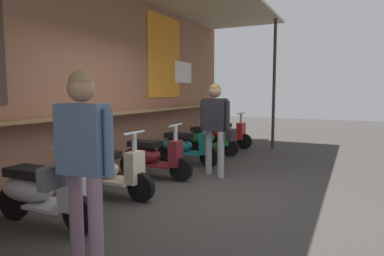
# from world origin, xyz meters

# --- Properties ---
(ground_plane) EXTENTS (30.66, 30.66, 0.00)m
(ground_plane) POSITION_xyz_m (0.00, 0.00, 0.00)
(ground_plane) COLOR #383533
(market_stall_facade) EXTENTS (10.95, 2.41, 3.62)m
(market_stall_facade) POSITION_xyz_m (0.00, 1.87, 1.99)
(market_stall_facade) COLOR #8C5B44
(market_stall_facade) RESTS_ON ground_plane
(scooter_silver) EXTENTS (0.46, 1.40, 0.97)m
(scooter_silver) POSITION_xyz_m (-1.78, 1.08, 0.39)
(scooter_silver) COLOR #B2B5BA
(scooter_silver) RESTS_ON ground_plane
(scooter_cream) EXTENTS (0.46, 1.40, 0.97)m
(scooter_cream) POSITION_xyz_m (-0.61, 1.08, 0.39)
(scooter_cream) COLOR beige
(scooter_cream) RESTS_ON ground_plane
(scooter_maroon) EXTENTS (0.47, 1.40, 0.97)m
(scooter_maroon) POSITION_xyz_m (0.54, 1.08, 0.39)
(scooter_maroon) COLOR maroon
(scooter_maroon) RESTS_ON ground_plane
(scooter_teal) EXTENTS (0.46, 1.40, 0.97)m
(scooter_teal) POSITION_xyz_m (1.80, 1.08, 0.39)
(scooter_teal) COLOR #197075
(scooter_teal) RESTS_ON ground_plane
(scooter_green) EXTENTS (0.46, 1.40, 0.97)m
(scooter_green) POSITION_xyz_m (3.07, 1.08, 0.39)
(scooter_green) COLOR #237533
(scooter_green) RESTS_ON ground_plane
(scooter_red) EXTENTS (0.50, 1.40, 0.97)m
(scooter_red) POSITION_xyz_m (4.24, 1.08, 0.39)
(scooter_red) COLOR red
(scooter_red) RESTS_ON ground_plane
(shopper_with_handbag) EXTENTS (0.31, 0.66, 1.68)m
(shopper_with_handbag) POSITION_xyz_m (-2.28, -0.07, 1.02)
(shopper_with_handbag) COLOR gray
(shopper_with_handbag) RESTS_ON ground_plane
(shopper_browsing) EXTENTS (0.27, 0.66, 1.66)m
(shopper_browsing) POSITION_xyz_m (1.17, 0.12, 1.01)
(shopper_browsing) COLOR #999EA8
(shopper_browsing) RESTS_ON ground_plane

